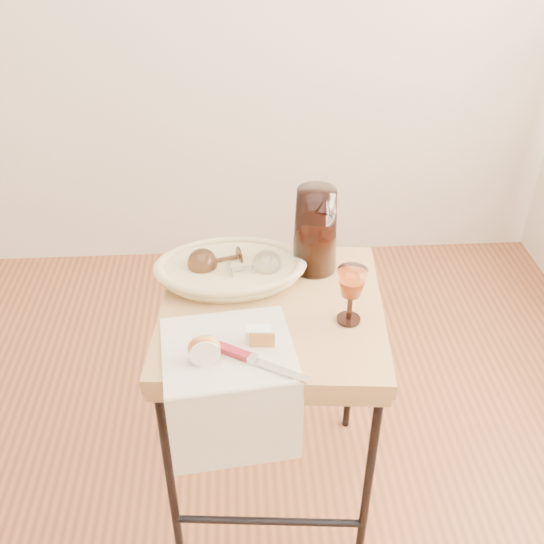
{
  "coord_description": "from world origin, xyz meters",
  "views": [
    {
      "loc": [
        0.32,
        -0.94,
        1.75
      ],
      "look_at": [
        0.4,
        0.35,
        0.86
      ],
      "focal_mm": 41.63,
      "sensor_mm": 36.0,
      "label": 1
    }
  ],
  "objects_px": {
    "bread_basket": "(231,271)",
    "apple_half": "(204,348)",
    "wine_goblet": "(351,296)",
    "tea_towel": "(228,349)",
    "table_knife": "(256,360)",
    "pitcher": "(315,230)",
    "goblet_lying_b": "(251,267)",
    "goblet_lying_a": "(218,260)",
    "side_table": "(272,404)"
  },
  "relations": [
    {
      "from": "goblet_lying_a",
      "to": "table_knife",
      "type": "height_order",
      "value": "goblet_lying_a"
    },
    {
      "from": "table_knife",
      "to": "goblet_lying_b",
      "type": "bearing_deg",
      "value": 121.67
    },
    {
      "from": "side_table",
      "to": "tea_towel",
      "type": "bearing_deg",
      "value": -124.4
    },
    {
      "from": "bread_basket",
      "to": "apple_half",
      "type": "xyz_separation_m",
      "value": [
        -0.06,
        -0.33,
        0.01
      ]
    },
    {
      "from": "tea_towel",
      "to": "pitcher",
      "type": "xyz_separation_m",
      "value": [
        0.25,
        0.34,
        0.12
      ]
    },
    {
      "from": "tea_towel",
      "to": "pitcher",
      "type": "distance_m",
      "value": 0.44
    },
    {
      "from": "apple_half",
      "to": "table_knife",
      "type": "distance_m",
      "value": 0.12
    },
    {
      "from": "pitcher",
      "to": "table_knife",
      "type": "bearing_deg",
      "value": -98.15
    },
    {
      "from": "side_table",
      "to": "bread_basket",
      "type": "xyz_separation_m",
      "value": [
        -0.11,
        0.12,
        0.4
      ]
    },
    {
      "from": "tea_towel",
      "to": "bread_basket",
      "type": "relative_size",
      "value": 0.85
    },
    {
      "from": "table_knife",
      "to": "pitcher",
      "type": "bearing_deg",
      "value": 97.11
    },
    {
      "from": "tea_towel",
      "to": "bread_basket",
      "type": "distance_m",
      "value": 0.29
    },
    {
      "from": "pitcher",
      "to": "apple_half",
      "type": "xyz_separation_m",
      "value": [
        -0.3,
        -0.38,
        -0.08
      ]
    },
    {
      "from": "bread_basket",
      "to": "goblet_lying_b",
      "type": "xyz_separation_m",
      "value": [
        0.06,
        -0.02,
        0.03
      ]
    },
    {
      "from": "goblet_lying_b",
      "to": "bread_basket",
      "type": "bearing_deg",
      "value": 145.29
    },
    {
      "from": "goblet_lying_b",
      "to": "wine_goblet",
      "type": "xyz_separation_m",
      "value": [
        0.24,
        -0.18,
        0.03
      ]
    },
    {
      "from": "tea_towel",
      "to": "bread_basket",
      "type": "bearing_deg",
      "value": 81.4
    },
    {
      "from": "wine_goblet",
      "to": "table_knife",
      "type": "height_order",
      "value": "wine_goblet"
    },
    {
      "from": "goblet_lying_a",
      "to": "apple_half",
      "type": "height_order",
      "value": "goblet_lying_a"
    },
    {
      "from": "goblet_lying_a",
      "to": "side_table",
      "type": "bearing_deg",
      "value": 118.48
    },
    {
      "from": "tea_towel",
      "to": "goblet_lying_b",
      "type": "distance_m",
      "value": 0.28
    },
    {
      "from": "goblet_lying_b",
      "to": "goblet_lying_a",
      "type": "bearing_deg",
      "value": 143.46
    },
    {
      "from": "bread_basket",
      "to": "goblet_lying_a",
      "type": "relative_size",
      "value": 2.73
    },
    {
      "from": "side_table",
      "to": "goblet_lying_b",
      "type": "bearing_deg",
      "value": 115.93
    },
    {
      "from": "bread_basket",
      "to": "apple_half",
      "type": "distance_m",
      "value": 0.34
    },
    {
      "from": "apple_half",
      "to": "pitcher",
      "type": "bearing_deg",
      "value": 45.22
    },
    {
      "from": "bread_basket",
      "to": "wine_goblet",
      "type": "height_order",
      "value": "wine_goblet"
    },
    {
      "from": "side_table",
      "to": "table_knife",
      "type": "height_order",
      "value": "table_knife"
    },
    {
      "from": "tea_towel",
      "to": "goblet_lying_a",
      "type": "distance_m",
      "value": 0.32
    },
    {
      "from": "bread_basket",
      "to": "goblet_lying_b",
      "type": "distance_m",
      "value": 0.06
    },
    {
      "from": "goblet_lying_b",
      "to": "table_knife",
      "type": "bearing_deg",
      "value": -102.76
    },
    {
      "from": "bread_basket",
      "to": "goblet_lying_a",
      "type": "distance_m",
      "value": 0.05
    },
    {
      "from": "side_table",
      "to": "tea_towel",
      "type": "relative_size",
      "value": 2.36
    },
    {
      "from": "goblet_lying_a",
      "to": "wine_goblet",
      "type": "height_order",
      "value": "wine_goblet"
    },
    {
      "from": "goblet_lying_a",
      "to": "pitcher",
      "type": "bearing_deg",
      "value": 170.53
    },
    {
      "from": "goblet_lying_a",
      "to": "table_knife",
      "type": "relative_size",
      "value": 0.57
    },
    {
      "from": "tea_towel",
      "to": "goblet_lying_b",
      "type": "xyz_separation_m",
      "value": [
        0.07,
        0.27,
        0.05
      ]
    },
    {
      "from": "side_table",
      "to": "table_knife",
      "type": "distance_m",
      "value": 0.45
    },
    {
      "from": "tea_towel",
      "to": "table_knife",
      "type": "height_order",
      "value": "table_knife"
    },
    {
      "from": "apple_half",
      "to": "side_table",
      "type": "bearing_deg",
      "value": 44.34
    },
    {
      "from": "tea_towel",
      "to": "bread_basket",
      "type": "height_order",
      "value": "bread_basket"
    },
    {
      "from": "tea_towel",
      "to": "goblet_lying_a",
      "type": "bearing_deg",
      "value": 87.63
    },
    {
      "from": "side_table",
      "to": "wine_goblet",
      "type": "bearing_deg",
      "value": -21.41
    },
    {
      "from": "tea_towel",
      "to": "pitcher",
      "type": "relative_size",
      "value": 1.1
    },
    {
      "from": "side_table",
      "to": "tea_towel",
      "type": "xyz_separation_m",
      "value": [
        -0.12,
        -0.17,
        0.37
      ]
    },
    {
      "from": "goblet_lying_b",
      "to": "apple_half",
      "type": "height_order",
      "value": "goblet_lying_b"
    },
    {
      "from": "side_table",
      "to": "goblet_lying_a",
      "type": "xyz_separation_m",
      "value": [
        -0.14,
        0.14,
        0.42
      ]
    },
    {
      "from": "wine_goblet",
      "to": "apple_half",
      "type": "height_order",
      "value": "wine_goblet"
    },
    {
      "from": "bread_basket",
      "to": "goblet_lying_b",
      "type": "bearing_deg",
      "value": -24.14
    },
    {
      "from": "apple_half",
      "to": "bread_basket",
      "type": "bearing_deg",
      "value": 72.81
    }
  ]
}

